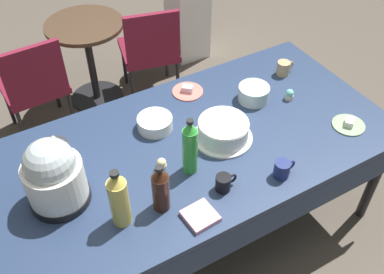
{
  "coord_description": "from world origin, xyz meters",
  "views": [
    {
      "loc": [
        -0.84,
        -1.46,
        2.4
      ],
      "look_at": [
        0.0,
        0.0,
        0.8
      ],
      "focal_mm": 41.4,
      "sensor_mm": 36.0,
      "label": 1
    }
  ],
  "objects_px": {
    "coffee_mug_black": "(224,183)",
    "soda_bottle_ginger_ale": "(119,199)",
    "soda_bottle_lime_soda": "(190,148)",
    "coffee_mug_navy": "(282,169)",
    "potluck_table": "(192,152)",
    "glass_salad_bowl": "(254,93)",
    "maroon_chair_right": "(150,48)",
    "soda_bottle_cola": "(161,189)",
    "maroon_chair_left": "(34,83)",
    "frosted_layer_cake": "(223,130)",
    "round_cafe_table": "(88,49)",
    "cupcake_mint": "(290,95)",
    "dessert_plate_sage": "(349,124)",
    "cupcake_cocoa": "(162,164)",
    "dessert_plate_charcoal": "(53,145)",
    "slow_cooker": "(54,175)",
    "ceramic_snack_bowl": "(155,123)",
    "coffee_mug_tan": "(284,68)",
    "dessert_plate_coral": "(188,91)"
  },
  "relations": [
    {
      "from": "slow_cooker",
      "to": "coffee_mug_tan",
      "type": "relative_size",
      "value": 3.02
    },
    {
      "from": "maroon_chair_right",
      "to": "dessert_plate_charcoal",
      "type": "bearing_deg",
      "value": -136.13
    },
    {
      "from": "soda_bottle_ginger_ale",
      "to": "glass_salad_bowl",
      "type": "bearing_deg",
      "value": 22.25
    },
    {
      "from": "soda_bottle_ginger_ale",
      "to": "soda_bottle_cola",
      "type": "bearing_deg",
      "value": -5.34
    },
    {
      "from": "cupcake_cocoa",
      "to": "soda_bottle_cola",
      "type": "height_order",
      "value": "soda_bottle_cola"
    },
    {
      "from": "coffee_mug_black",
      "to": "maroon_chair_left",
      "type": "distance_m",
      "value": 1.78
    },
    {
      "from": "glass_salad_bowl",
      "to": "maroon_chair_right",
      "type": "distance_m",
      "value": 1.23
    },
    {
      "from": "dessert_plate_coral",
      "to": "maroon_chair_left",
      "type": "xyz_separation_m",
      "value": [
        -0.75,
        0.93,
        -0.27
      ]
    },
    {
      "from": "soda_bottle_lime_soda",
      "to": "round_cafe_table",
      "type": "relative_size",
      "value": 0.46
    },
    {
      "from": "glass_salad_bowl",
      "to": "dessert_plate_coral",
      "type": "relative_size",
      "value": 0.98
    },
    {
      "from": "coffee_mug_tan",
      "to": "potluck_table",
      "type": "bearing_deg",
      "value": -162.13
    },
    {
      "from": "cupcake_cocoa",
      "to": "soda_bottle_cola",
      "type": "relative_size",
      "value": 0.25
    },
    {
      "from": "potluck_table",
      "to": "coffee_mug_navy",
      "type": "xyz_separation_m",
      "value": [
        0.27,
        -0.41,
        0.11
      ]
    },
    {
      "from": "cupcake_mint",
      "to": "ceramic_snack_bowl",
      "type": "bearing_deg",
      "value": 168.27
    },
    {
      "from": "cupcake_cocoa",
      "to": "soda_bottle_ginger_ale",
      "type": "bearing_deg",
      "value": -147.0
    },
    {
      "from": "coffee_mug_tan",
      "to": "cupcake_cocoa",
      "type": "bearing_deg",
      "value": -161.77
    },
    {
      "from": "dessert_plate_sage",
      "to": "soda_bottle_cola",
      "type": "xyz_separation_m",
      "value": [
        -1.15,
        0.02,
        0.11
      ]
    },
    {
      "from": "ceramic_snack_bowl",
      "to": "coffee_mug_tan",
      "type": "height_order",
      "value": "coffee_mug_tan"
    },
    {
      "from": "soda_bottle_cola",
      "to": "round_cafe_table",
      "type": "xyz_separation_m",
      "value": [
        0.28,
        1.85,
        -0.38
      ]
    },
    {
      "from": "coffee_mug_black",
      "to": "soda_bottle_ginger_ale",
      "type": "bearing_deg",
      "value": 171.86
    },
    {
      "from": "glass_salad_bowl",
      "to": "dessert_plate_charcoal",
      "type": "bearing_deg",
      "value": 170.21
    },
    {
      "from": "coffee_mug_navy",
      "to": "maroon_chair_right",
      "type": "relative_size",
      "value": 0.14
    },
    {
      "from": "dessert_plate_sage",
      "to": "soda_bottle_lime_soda",
      "type": "relative_size",
      "value": 0.55
    },
    {
      "from": "cupcake_mint",
      "to": "coffee_mug_tan",
      "type": "bearing_deg",
      "value": 59.89
    },
    {
      "from": "cupcake_mint",
      "to": "soda_bottle_lime_soda",
      "type": "height_order",
      "value": "soda_bottle_lime_soda"
    },
    {
      "from": "potluck_table",
      "to": "dessert_plate_charcoal",
      "type": "height_order",
      "value": "dessert_plate_charcoal"
    },
    {
      "from": "potluck_table",
      "to": "maroon_chair_right",
      "type": "distance_m",
      "value": 1.4
    },
    {
      "from": "cupcake_mint",
      "to": "coffee_mug_black",
      "type": "bearing_deg",
      "value": -151.52
    },
    {
      "from": "maroon_chair_left",
      "to": "cupcake_cocoa",
      "type": "bearing_deg",
      "value": -77.0
    },
    {
      "from": "frosted_layer_cake",
      "to": "glass_salad_bowl",
      "type": "bearing_deg",
      "value": 29.41
    },
    {
      "from": "cupcake_cocoa",
      "to": "coffee_mug_navy",
      "type": "bearing_deg",
      "value": -34.25
    },
    {
      "from": "soda_bottle_lime_soda",
      "to": "maroon_chair_left",
      "type": "height_order",
      "value": "soda_bottle_lime_soda"
    },
    {
      "from": "cupcake_mint",
      "to": "coffee_mug_black",
      "type": "relative_size",
      "value": 0.59
    },
    {
      "from": "cupcake_cocoa",
      "to": "round_cafe_table",
      "type": "height_order",
      "value": "cupcake_cocoa"
    },
    {
      "from": "cupcake_cocoa",
      "to": "soda_bottle_ginger_ale",
      "type": "xyz_separation_m",
      "value": [
        -0.3,
        -0.19,
        0.12
      ]
    },
    {
      "from": "soda_bottle_cola",
      "to": "maroon_chair_left",
      "type": "bearing_deg",
      "value": 97.67
    },
    {
      "from": "potluck_table",
      "to": "glass_salad_bowl",
      "type": "bearing_deg",
      "value": 16.19
    },
    {
      "from": "coffee_mug_navy",
      "to": "soda_bottle_cola",
      "type": "bearing_deg",
      "value": 168.27
    },
    {
      "from": "cupcake_mint",
      "to": "dessert_plate_sage",
      "type": "bearing_deg",
      "value": -68.66
    },
    {
      "from": "ceramic_snack_bowl",
      "to": "maroon_chair_left",
      "type": "height_order",
      "value": "maroon_chair_left"
    },
    {
      "from": "dessert_plate_coral",
      "to": "cupcake_mint",
      "type": "bearing_deg",
      "value": -36.1
    },
    {
      "from": "potluck_table",
      "to": "maroon_chair_right",
      "type": "height_order",
      "value": "maroon_chair_right"
    },
    {
      "from": "cupcake_cocoa",
      "to": "coffee_mug_tan",
      "type": "relative_size",
      "value": 0.56
    },
    {
      "from": "coffee_mug_black",
      "to": "round_cafe_table",
      "type": "distance_m",
      "value": 1.92
    },
    {
      "from": "coffee_mug_navy",
      "to": "slow_cooker",
      "type": "bearing_deg",
      "value": 158.26
    },
    {
      "from": "coffee_mug_navy",
      "to": "maroon_chair_right",
      "type": "height_order",
      "value": "maroon_chair_right"
    },
    {
      "from": "frosted_layer_cake",
      "to": "round_cafe_table",
      "type": "distance_m",
      "value": 1.65
    },
    {
      "from": "soda_bottle_lime_soda",
      "to": "coffee_mug_navy",
      "type": "bearing_deg",
      "value": -34.96
    },
    {
      "from": "ceramic_snack_bowl",
      "to": "soda_bottle_lime_soda",
      "type": "height_order",
      "value": "soda_bottle_lime_soda"
    },
    {
      "from": "dessert_plate_coral",
      "to": "soda_bottle_lime_soda",
      "type": "distance_m",
      "value": 0.65
    }
  ]
}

